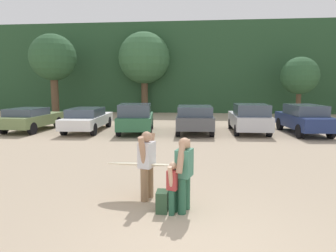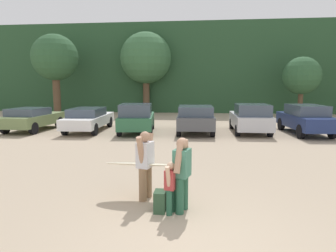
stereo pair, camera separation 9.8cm
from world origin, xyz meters
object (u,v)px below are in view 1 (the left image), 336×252
at_px(surfboard_cream, 143,164).
at_px(backpack_dropped, 162,201).
at_px(person_companion, 184,170).
at_px(parked_car_white, 87,119).
at_px(parked_car_silver, 249,118).
at_px(parked_car_dark_gray, 195,118).
at_px(parked_car_navy, 304,119).
at_px(person_child, 173,184).
at_px(person_adult, 147,161).
at_px(parked_car_olive_green, 31,118).
at_px(parked_car_forest_green, 136,118).

height_order(surfboard_cream, backpack_dropped, surfboard_cream).
bearing_deg(person_companion, parked_car_white, -43.96).
distance_m(parked_car_silver, backpack_dropped, 11.42).
relative_size(parked_car_dark_gray, backpack_dropped, 9.05).
relative_size(parked_car_dark_gray, parked_car_silver, 0.99).
distance_m(parked_car_navy, person_child, 12.52).
bearing_deg(parked_car_silver, parked_car_white, 90.80).
xyz_separation_m(parked_car_dark_gray, backpack_dropped, (-0.49, -10.53, -0.59)).
xyz_separation_m(parked_car_white, parked_car_dark_gray, (6.10, -0.04, 0.10)).
bearing_deg(parked_car_silver, backpack_dropped, 161.21).
distance_m(parked_car_navy, surfboard_cream, 12.21).
distance_m(parked_car_dark_gray, person_child, 10.59).
height_order(parked_car_navy, person_adult, person_adult).
height_order(parked_car_olive_green, parked_car_white, parked_car_white).
height_order(parked_car_olive_green, person_companion, person_companion).
bearing_deg(parked_car_white, parked_car_dark_gray, -93.42).
height_order(parked_car_forest_green, backpack_dropped, parked_car_forest_green).
bearing_deg(person_child, surfboard_cream, -31.40).
distance_m(person_companion, backpack_dropped, 0.81).
bearing_deg(person_adult, person_child, 148.54).
relative_size(parked_car_white, surfboard_cream, 2.69).
bearing_deg(parked_car_white, parked_car_silver, -91.19).
distance_m(person_companion, surfboard_cream, 1.22).
xyz_separation_m(parked_car_navy, surfboard_cream, (-6.91, -10.07, -0.03)).
distance_m(surfboard_cream, backpack_dropped, 1.11).
distance_m(parked_car_white, parked_car_navy, 11.99).
distance_m(parked_car_forest_green, person_child, 10.73).
xyz_separation_m(parked_car_dark_gray, parked_car_navy, (5.88, 0.32, 0.02)).
bearing_deg(parked_car_dark_gray, parked_car_white, 87.46).
relative_size(parked_car_olive_green, surfboard_cream, 2.31).
bearing_deg(person_adult, backpack_dropped, 138.81).
relative_size(parked_car_dark_gray, surfboard_cream, 2.25).
bearing_deg(parked_car_dark_gray, person_companion, 177.66).
bearing_deg(person_child, person_companion, -132.32).
distance_m(parked_car_olive_green, parked_car_silver, 12.38).
bearing_deg(person_adult, parked_car_navy, -107.79).
xyz_separation_m(parked_car_olive_green, surfboard_cream, (8.35, -9.57, 0.08)).
relative_size(parked_car_white, person_companion, 3.07).
bearing_deg(backpack_dropped, person_companion, 9.83).
distance_m(parked_car_dark_gray, backpack_dropped, 10.56).
relative_size(parked_car_white, parked_car_silver, 1.18).
relative_size(parked_car_white, parked_car_navy, 1.09).
bearing_deg(person_child, backpack_dropped, 2.88).
height_order(parked_car_white, parked_car_dark_gray, parked_car_dark_gray).
distance_m(parked_car_silver, person_child, 11.39).
bearing_deg(parked_car_forest_green, person_companion, -169.80).
bearing_deg(parked_car_olive_green, person_companion, -135.82).
bearing_deg(backpack_dropped, parked_car_navy, 59.58).
bearing_deg(parked_car_dark_gray, backpack_dropped, 175.19).
xyz_separation_m(parked_car_dark_gray, parked_car_silver, (2.99, 0.33, -0.01)).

